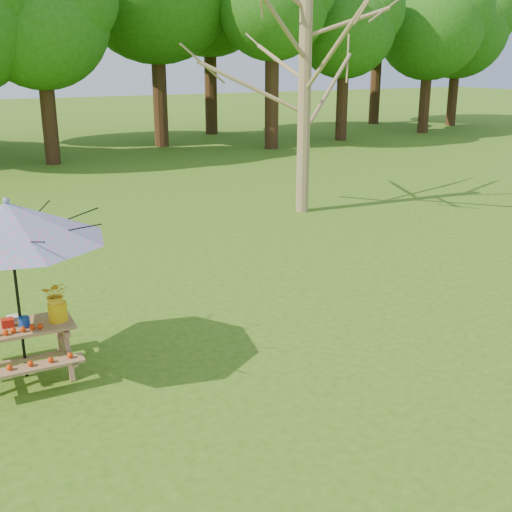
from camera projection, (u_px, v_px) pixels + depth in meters
name	position (u px, v px, depth m)	size (l,w,h in m)	color
ground	(291.00, 496.00, 5.75)	(120.00, 120.00, 0.00)	#356212
picnic_table	(24.00, 352.00, 7.82)	(1.20, 1.32, 0.67)	#976744
patio_umbrella	(9.00, 223.00, 7.34)	(2.62, 2.62, 2.25)	black
produce_bins	(16.00, 321.00, 7.71)	(0.31, 0.38, 0.13)	red
tomatoes_row	(9.00, 331.00, 7.49)	(0.77, 0.13, 0.07)	red
flower_bucket	(57.00, 300.00, 7.80)	(0.39, 0.37, 0.51)	yellow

